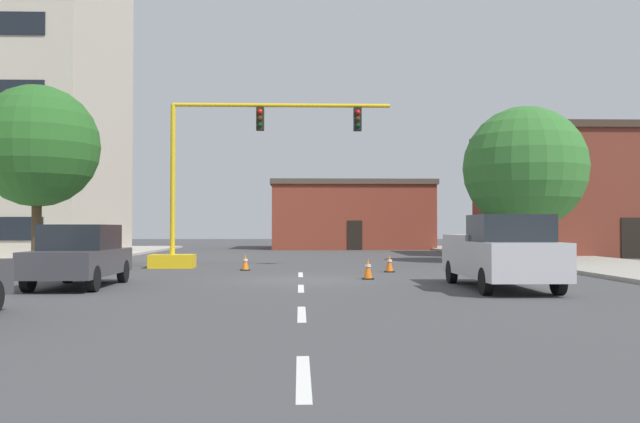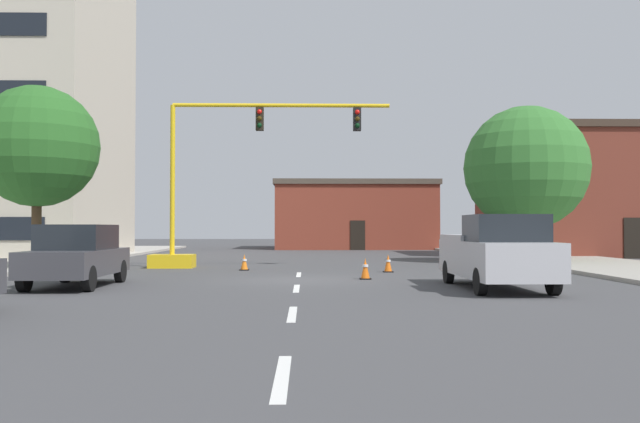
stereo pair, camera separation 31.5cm
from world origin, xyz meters
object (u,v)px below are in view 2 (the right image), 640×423
(traffic_signal_gantry, at_px, (204,212))
(tree_right_mid, at_px, (526,168))
(pickup_truck_silver, at_px, (496,253))
(traffic_cone_roadside_c, at_px, (365,269))
(tree_left_near, at_px, (37,147))
(traffic_cone_roadside_b, at_px, (244,262))
(sedan_dark_gray_near_left, at_px, (77,255))
(traffic_cone_roadside_a, at_px, (388,263))

(traffic_signal_gantry, relative_size, tree_right_mid, 1.34)
(tree_right_mid, height_order, pickup_truck_silver, tree_right_mid)
(traffic_cone_roadside_c, bearing_deg, tree_left_near, 161.49)
(tree_left_near, distance_m, traffic_cone_roadside_b, 8.94)
(traffic_signal_gantry, bearing_deg, sedan_dark_gray_near_left, -103.74)
(pickup_truck_silver, xyz_separation_m, traffic_cone_roadside_a, (-2.10, 7.00, -0.65))
(tree_left_near, xyz_separation_m, sedan_dark_gray_near_left, (3.71, -6.58, -3.82))
(traffic_signal_gantry, relative_size, tree_left_near, 1.41)
(tree_left_near, distance_m, traffic_cone_roadside_c, 13.43)
(tree_left_near, height_order, traffic_cone_roadside_a, tree_left_near)
(pickup_truck_silver, bearing_deg, tree_right_mid, 68.95)
(tree_right_mid, relative_size, pickup_truck_silver, 1.37)
(sedan_dark_gray_near_left, bearing_deg, traffic_signal_gantry, 76.26)
(pickup_truck_silver, height_order, sedan_dark_gray_near_left, pickup_truck_silver)
(traffic_signal_gantry, bearing_deg, traffic_cone_roadside_b, -44.05)
(pickup_truck_silver, relative_size, traffic_cone_roadside_b, 8.68)
(sedan_dark_gray_near_left, height_order, traffic_cone_roadside_a, sedan_dark_gray_near_left)
(sedan_dark_gray_near_left, xyz_separation_m, traffic_cone_roadside_b, (4.04, 7.28, -0.58))
(traffic_cone_roadside_a, bearing_deg, traffic_cone_roadside_c, -108.18)
(sedan_dark_gray_near_left, height_order, traffic_cone_roadside_c, sedan_dark_gray_near_left)
(traffic_cone_roadside_a, xyz_separation_m, traffic_cone_roadside_b, (-5.45, 1.22, -0.02))
(pickup_truck_silver, bearing_deg, traffic_cone_roadside_b, 132.52)
(tree_left_near, relative_size, traffic_cone_roadside_a, 10.52)
(sedan_dark_gray_near_left, relative_size, traffic_cone_roadside_b, 7.24)
(traffic_cone_roadside_b, xyz_separation_m, traffic_cone_roadside_c, (4.30, -4.73, 0.03))
(pickup_truck_silver, bearing_deg, traffic_cone_roadside_c, 132.88)
(traffic_cone_roadside_a, height_order, traffic_cone_roadside_b, traffic_cone_roadside_a)
(traffic_signal_gantry, relative_size, traffic_cone_roadside_c, 14.55)
(traffic_signal_gantry, distance_m, tree_left_near, 6.85)
(sedan_dark_gray_near_left, bearing_deg, tree_left_near, 119.42)
(traffic_signal_gantry, distance_m, pickup_truck_silver, 13.76)
(tree_right_mid, distance_m, traffic_cone_roadside_b, 14.56)
(sedan_dark_gray_near_left, relative_size, traffic_cone_roadside_a, 6.77)
(tree_right_mid, bearing_deg, traffic_cone_roadside_c, -129.85)
(tree_right_mid, height_order, tree_left_near, tree_right_mid)
(pickup_truck_silver, relative_size, traffic_cone_roadside_a, 8.11)
(traffic_cone_roadside_b, bearing_deg, tree_left_near, -174.86)
(traffic_cone_roadside_c, bearing_deg, traffic_cone_roadside_b, 132.25)
(traffic_signal_gantry, bearing_deg, pickup_truck_silver, -46.84)
(traffic_cone_roadside_b, bearing_deg, traffic_signal_gantry, 135.95)
(tree_left_near, distance_m, sedan_dark_gray_near_left, 8.47)
(tree_left_near, bearing_deg, traffic_cone_roadside_b, 5.14)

